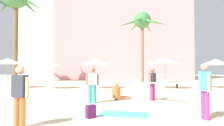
% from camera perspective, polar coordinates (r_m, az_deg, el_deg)
% --- Properties ---
extents(hotel_pink, '(20.88, 10.74, 18.57)m').
position_cam_1_polar(hotel_pink, '(38.31, 2.63, 9.92)').
color(hotel_pink, pink).
rests_on(hotel_pink, ground).
extents(hotel_tower_gray, '(13.57, 9.11, 25.23)m').
position_cam_1_polar(hotel_tower_gray, '(49.89, -14.07, 11.14)').
color(hotel_tower_gray, beige).
rests_on(hotel_tower_gray, ground).
extents(palm_tree_far_left, '(6.66, 6.64, 10.88)m').
position_cam_1_polar(palm_tree_far_left, '(27.60, -23.75, 14.00)').
color(palm_tree_far_left, brown).
rests_on(palm_tree_far_left, ground).
extents(palm_tree_left, '(5.57, 5.21, 7.92)m').
position_cam_1_polar(palm_tree_left, '(24.49, 7.93, 10.18)').
color(palm_tree_left, brown).
rests_on(palm_tree_left, ground).
extents(cafe_umbrella_0, '(2.42, 2.42, 2.42)m').
position_cam_1_polar(cafe_umbrella_0, '(17.72, -4.49, 0.31)').
color(cafe_umbrella_0, gray).
rests_on(cafe_umbrella_0, ground).
extents(cafe_umbrella_1, '(2.66, 2.66, 2.49)m').
position_cam_1_polar(cafe_umbrella_1, '(18.04, 13.67, 0.57)').
color(cafe_umbrella_1, gray).
rests_on(cafe_umbrella_1, ground).
extents(cafe_umbrella_2, '(2.47, 2.47, 2.35)m').
position_cam_1_polar(cafe_umbrella_2, '(18.34, -16.87, 0.11)').
color(cafe_umbrella_2, gray).
rests_on(cafe_umbrella_2, ground).
extents(cafe_umbrella_3, '(2.40, 2.40, 2.42)m').
position_cam_1_polar(cafe_umbrella_3, '(19.93, 25.42, 0.22)').
color(cafe_umbrella_3, gray).
rests_on(cafe_umbrella_3, ground).
extents(cafe_umbrella_4, '(2.49, 2.49, 2.49)m').
position_cam_1_polar(cafe_umbrella_4, '(20.10, -25.59, 0.43)').
color(cafe_umbrella_4, gray).
rests_on(cafe_umbrella_4, ground).
extents(beach_towel, '(1.96, 1.49, 0.01)m').
position_cam_1_polar(beach_towel, '(7.80, 3.03, -13.19)').
color(beach_towel, '#4CC6D6').
rests_on(beach_towel, ground).
extents(backpack, '(0.35, 0.34, 0.42)m').
position_cam_1_polar(backpack, '(7.21, -5.61, -12.56)').
color(backpack, '#4D1849').
rests_on(backpack, ground).
extents(person_near_right, '(2.46, 2.37, 1.66)m').
position_cam_1_polar(person_near_right, '(11.11, 10.66, -5.07)').
color(person_near_right, '#B7337F').
rests_on(person_near_right, ground).
extents(person_far_left, '(0.61, 0.29, 1.65)m').
position_cam_1_polar(person_far_left, '(10.14, -5.16, -5.41)').
color(person_far_left, teal).
rests_on(person_far_left, ground).
extents(person_far_right, '(0.26, 0.61, 1.76)m').
position_cam_1_polar(person_far_right, '(7.49, 23.12, -6.11)').
color(person_far_right, '#B7337F').
rests_on(person_far_right, ground).
extents(person_mid_left, '(0.59, 0.36, 1.67)m').
position_cam_1_polar(person_mid_left, '(6.37, -22.94, -7.38)').
color(person_mid_left, orange).
rests_on(person_mid_left, ground).
extents(person_near_left, '(1.01, 0.90, 0.93)m').
position_cam_1_polar(person_near_left, '(11.33, 1.86, -8.01)').
color(person_near_left, tan).
rests_on(person_near_left, ground).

